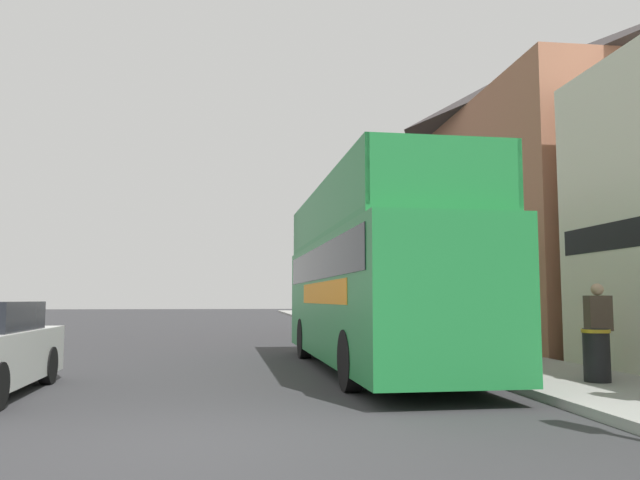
# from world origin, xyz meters

# --- Properties ---
(ground_plane) EXTENTS (144.00, 144.00, 0.00)m
(ground_plane) POSITION_xyz_m (0.00, 21.00, 0.00)
(ground_plane) COLOR #333335
(sidewalk) EXTENTS (2.80, 108.00, 0.14)m
(sidewalk) POSITION_xyz_m (6.41, 18.00, 0.07)
(sidewalk) COLOR #999993
(sidewalk) RESTS_ON ground_plane
(brick_terrace_rear) EXTENTS (6.00, 16.77, 10.39)m
(brick_terrace_rear) POSITION_xyz_m (10.81, 15.71, 5.20)
(brick_terrace_rear) COLOR #9E664C
(brick_terrace_rear) RESTS_ON ground_plane
(tour_bus) EXTENTS (2.76, 10.08, 3.99)m
(tour_bus) POSITION_xyz_m (3.34, 6.55, 1.82)
(tour_bus) COLOR #1E7A38
(tour_bus) RESTS_ON ground_plane
(parked_car_ahead_of_bus) EXTENTS (1.95, 4.66, 1.34)m
(parked_car_ahead_of_bus) POSITION_xyz_m (3.91, 15.27, 0.63)
(parked_car_ahead_of_bus) COLOR silver
(parked_car_ahead_of_bus) RESTS_ON ground_plane
(pedestrian_second) EXTENTS (0.45, 0.24, 1.70)m
(pedestrian_second) POSITION_xyz_m (7.04, 3.88, 1.16)
(pedestrian_second) COLOR #232328
(pedestrian_second) RESTS_ON sidewalk
(lamp_post_nearest) EXTENTS (0.35, 0.35, 4.59)m
(lamp_post_nearest) POSITION_xyz_m (5.61, 5.09, 3.31)
(lamp_post_nearest) COLOR black
(lamp_post_nearest) RESTS_ON sidewalk
(lamp_post_second) EXTENTS (0.35, 0.35, 4.82)m
(lamp_post_second) POSITION_xyz_m (5.45, 12.35, 3.45)
(lamp_post_second) COLOR black
(lamp_post_second) RESTS_ON sidewalk
(lamp_post_third) EXTENTS (0.35, 0.35, 4.68)m
(lamp_post_third) POSITION_xyz_m (5.63, 19.60, 3.37)
(lamp_post_third) COLOR black
(lamp_post_third) RESTS_ON sidewalk
(litter_bin) EXTENTS (0.48, 0.48, 0.90)m
(litter_bin) POSITION_xyz_m (6.55, 3.16, 0.62)
(litter_bin) COLOR black
(litter_bin) RESTS_ON sidewalk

